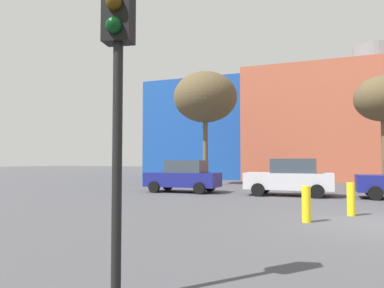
{
  "coord_description": "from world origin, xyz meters",
  "views": [
    {
      "loc": [
        -1.45,
        -10.86,
        1.66
      ],
      "look_at": [
        -8.57,
        7.83,
        2.64
      ],
      "focal_mm": 33.66,
      "sensor_mm": 36.0,
      "label": 1
    }
  ],
  "objects_px": {
    "parked_car_0": "(184,176)",
    "bare_tree_1": "(205,98)",
    "bollard_yellow_0": "(351,199)",
    "parked_car_1": "(290,177)",
    "bare_tree_0": "(384,100)",
    "traffic_light_near_left": "(117,56)",
    "bollard_yellow_2": "(306,204)"
  },
  "relations": [
    {
      "from": "parked_car_0",
      "to": "bare_tree_1",
      "type": "xyz_separation_m",
      "value": [
        -0.87,
        6.24,
        5.41
      ]
    },
    {
      "from": "bare_tree_1",
      "to": "bollard_yellow_0",
      "type": "distance_m",
      "value": 16.17
    },
    {
      "from": "parked_car_1",
      "to": "bare_tree_1",
      "type": "height_order",
      "value": "bare_tree_1"
    },
    {
      "from": "parked_car_1",
      "to": "bare_tree_0",
      "type": "distance_m",
      "value": 8.86
    },
    {
      "from": "parked_car_1",
      "to": "bollard_yellow_0",
      "type": "bearing_deg",
      "value": 111.85
    },
    {
      "from": "traffic_light_near_left",
      "to": "bollard_yellow_2",
      "type": "relative_size",
      "value": 4.05
    },
    {
      "from": "traffic_light_near_left",
      "to": "bare_tree_0",
      "type": "xyz_separation_m",
      "value": [
        5.54,
        20.27,
        2.4
      ]
    },
    {
      "from": "bare_tree_1",
      "to": "bollard_yellow_2",
      "type": "xyz_separation_m",
      "value": [
        7.66,
        -13.97,
        -5.78
      ]
    },
    {
      "from": "parked_car_0",
      "to": "parked_car_1",
      "type": "distance_m",
      "value": 5.6
    },
    {
      "from": "bare_tree_0",
      "to": "bollard_yellow_2",
      "type": "distance_m",
      "value": 14.91
    },
    {
      "from": "parked_car_0",
      "to": "traffic_light_near_left",
      "type": "bearing_deg",
      "value": 109.17
    },
    {
      "from": "parked_car_1",
      "to": "traffic_light_near_left",
      "type": "height_order",
      "value": "traffic_light_near_left"
    },
    {
      "from": "bollard_yellow_2",
      "to": "parked_car_1",
      "type": "bearing_deg",
      "value": 98.74
    },
    {
      "from": "bollard_yellow_0",
      "to": "parked_car_0",
      "type": "bearing_deg",
      "value": 143.18
    },
    {
      "from": "bare_tree_0",
      "to": "bollard_yellow_0",
      "type": "relative_size",
      "value": 6.73
    },
    {
      "from": "parked_car_1",
      "to": "bare_tree_0",
      "type": "height_order",
      "value": "bare_tree_0"
    },
    {
      "from": "bollard_yellow_2",
      "to": "parked_car_0",
      "type": "bearing_deg",
      "value": 131.28
    },
    {
      "from": "parked_car_1",
      "to": "bollard_yellow_2",
      "type": "height_order",
      "value": "parked_car_1"
    },
    {
      "from": "bare_tree_0",
      "to": "bollard_yellow_0",
      "type": "xyz_separation_m",
      "value": [
        -2.54,
        -11.84,
        -4.84
      ]
    },
    {
      "from": "bollard_yellow_0",
      "to": "bollard_yellow_2",
      "type": "distance_m",
      "value": 2.12
    },
    {
      "from": "traffic_light_near_left",
      "to": "bare_tree_1",
      "type": "xyz_separation_m",
      "value": [
        -5.88,
        20.66,
        3.33
      ]
    },
    {
      "from": "parked_car_0",
      "to": "bare_tree_1",
      "type": "height_order",
      "value": "bare_tree_1"
    },
    {
      "from": "traffic_light_near_left",
      "to": "bollard_yellow_2",
      "type": "bearing_deg",
      "value": 155.26
    },
    {
      "from": "parked_car_1",
      "to": "bare_tree_1",
      "type": "bearing_deg",
      "value": -43.96
    },
    {
      "from": "traffic_light_near_left",
      "to": "bollard_yellow_0",
      "type": "xyz_separation_m",
      "value": [
        2.99,
        8.43,
        -2.44
      ]
    },
    {
      "from": "parked_car_0",
      "to": "traffic_light_near_left",
      "type": "xyz_separation_m",
      "value": [
        5.01,
        -14.42,
        2.09
      ]
    },
    {
      "from": "parked_car_0",
      "to": "bollard_yellow_2",
      "type": "xyz_separation_m",
      "value": [
        6.79,
        -7.74,
        -0.36
      ]
    },
    {
      "from": "traffic_light_near_left",
      "to": "bollard_yellow_0",
      "type": "relative_size",
      "value": 3.96
    },
    {
      "from": "bollard_yellow_0",
      "to": "bollard_yellow_2",
      "type": "bearing_deg",
      "value": -124.86
    },
    {
      "from": "parked_car_1",
      "to": "bollard_yellow_0",
      "type": "height_order",
      "value": "parked_car_1"
    },
    {
      "from": "parked_car_1",
      "to": "bare_tree_0",
      "type": "relative_size",
      "value": 0.61
    },
    {
      "from": "bare_tree_1",
      "to": "parked_car_1",
      "type": "bearing_deg",
      "value": -43.96
    }
  ]
}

